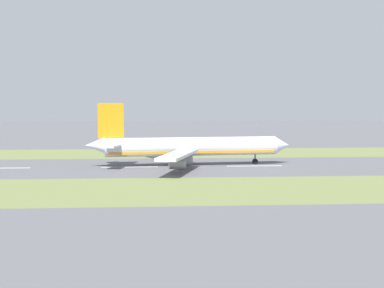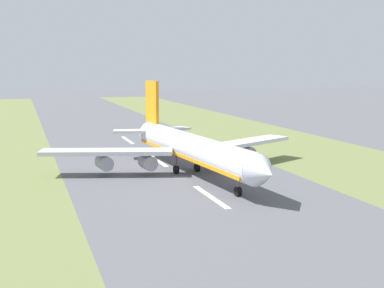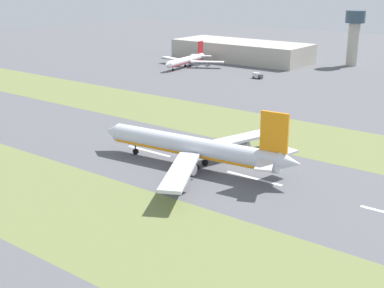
# 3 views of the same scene
# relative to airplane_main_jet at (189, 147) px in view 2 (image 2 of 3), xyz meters

# --- Properties ---
(ground_plane) EXTENTS (800.00, 800.00, 0.00)m
(ground_plane) POSITION_rel_airplane_main_jet_xyz_m (2.61, 4.34, -6.02)
(ground_plane) COLOR #56565B
(grass_median_west) EXTENTS (40.00, 600.00, 0.01)m
(grass_median_west) POSITION_rel_airplane_main_jet_xyz_m (-42.39, 4.34, -6.02)
(grass_median_west) COLOR olive
(grass_median_west) RESTS_ON ground
(centreline_dash_near) EXTENTS (1.20, 18.00, 0.01)m
(centreline_dash_near) POSITION_rel_airplane_main_jet_xyz_m (2.61, -58.10, -6.01)
(centreline_dash_near) COLOR silver
(centreline_dash_near) RESTS_ON ground
(centreline_dash_mid) EXTENTS (1.20, 18.00, 0.01)m
(centreline_dash_mid) POSITION_rel_airplane_main_jet_xyz_m (2.61, -18.10, -6.01)
(centreline_dash_mid) COLOR silver
(centreline_dash_mid) RESTS_ON ground
(centreline_dash_far) EXTENTS (1.20, 18.00, 0.01)m
(centreline_dash_far) POSITION_rel_airplane_main_jet_xyz_m (2.61, 21.90, -6.01)
(centreline_dash_far) COLOR silver
(centreline_dash_far) RESTS_ON ground
(airplane_main_jet) EXTENTS (63.80, 67.21, 20.20)m
(airplane_main_jet) POSITION_rel_airplane_main_jet_xyz_m (0.00, 0.00, 0.00)
(airplane_main_jet) COLOR silver
(airplane_main_jet) RESTS_ON ground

